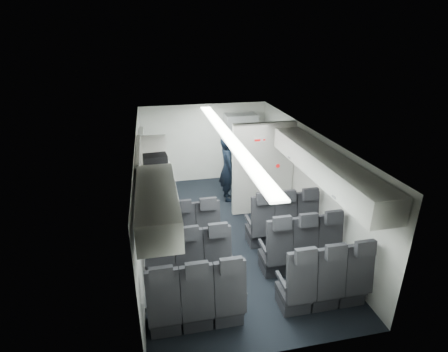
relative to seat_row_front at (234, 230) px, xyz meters
name	(u,v)px	position (x,y,z in m)	size (l,w,h in m)	color
cabin_shell	(228,185)	(0.00, 0.53, 0.72)	(3.41, 6.01, 2.16)	black
seat_row_front	(234,230)	(0.00, 0.00, 0.00)	(3.33, 0.56, 1.24)	#242327
seat_row_mid	(246,258)	(0.00, -0.90, 0.00)	(3.33, 0.56, 1.24)	#242327
seat_row_rear	(263,294)	(0.00, -1.80, 0.00)	(3.33, 0.56, 1.24)	#242327
overhead_bin_left_rear	(157,204)	(-1.40, -1.47, 1.46)	(0.53, 1.80, 0.40)	white
overhead_bin_left_front_open	(152,166)	(-1.44, 0.28, 1.33)	(0.64, 1.70, 0.72)	#9E9E93
overhead_bin_right_rear	(352,186)	(1.40, -1.47, 1.46)	(0.53, 1.80, 0.40)	white
overhead_bin_right_front	(303,149)	(1.40, 0.28, 1.46)	(0.53, 1.70, 0.40)	white
bulkhead_partition	(263,169)	(0.98, 1.33, 0.67)	(1.40, 0.15, 2.13)	silver
galley_unit	(240,148)	(0.95, 3.25, 0.55)	(0.85, 0.52, 1.90)	#939399
boarding_door	(144,171)	(-1.64, 2.09, 0.55)	(0.12, 1.27, 1.86)	silver
flight_attendant	(227,168)	(0.34, 2.16, 0.42)	(0.60, 0.39, 1.64)	black
carry_on_bag	(155,161)	(-1.38, 0.26, 1.42)	(0.41, 0.29, 0.24)	black
papers	(236,161)	(0.53, 2.11, 0.62)	(0.20, 0.02, 0.14)	white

